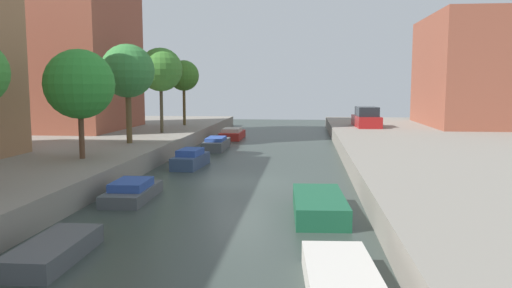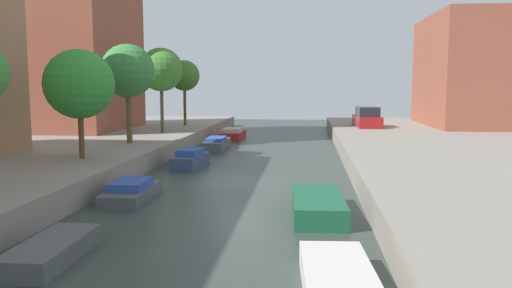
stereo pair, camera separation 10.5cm
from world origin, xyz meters
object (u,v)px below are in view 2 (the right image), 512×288
moored_boat_left_2 (131,191)px  low_block_right (489,71)px  street_tree_3 (128,71)px  parked_car (367,118)px  moored_boat_left_1 (52,250)px  moored_boat_left_4 (217,144)px  moored_boat_right_2 (318,205)px  moored_boat_right_1 (341,288)px  street_tree_4 (161,70)px  moored_boat_left_5 (233,134)px  moored_boat_left_3 (190,159)px  street_tree_5 (184,76)px  street_tree_2 (79,84)px

moored_boat_left_2 → low_block_right: bearing=49.7°
street_tree_3 → low_block_right: bearing=31.6°
parked_car → moored_boat_left_2: bearing=-116.5°
low_block_right → moored_boat_left_2: 33.98m
street_tree_3 → moored_boat_left_1: (4.03, -16.73, -4.91)m
moored_boat_left_4 → moored_boat_right_2: bearing=-68.8°
moored_boat_right_1 → moored_boat_right_2: (-0.33, 6.80, 0.06)m
low_block_right → moored_boat_left_2: size_ratio=3.54×
street_tree_3 → street_tree_4: street_tree_4 is taller
moored_boat_left_5 → moored_boat_left_3: bearing=-90.6°
street_tree_5 → moored_boat_left_2: bearing=-81.1°
moored_boat_left_2 → street_tree_3: bearing=110.2°
street_tree_5 → moored_boat_left_5: (4.30, -1.28, -4.77)m
street_tree_2 → street_tree_3: street_tree_3 is taller
parked_car → moored_boat_left_2: parked_car is taller
moored_boat_left_5 → moored_boat_left_4: bearing=-90.8°
street_tree_2 → moored_boat_left_4: (4.20, 11.59, -4.04)m
moored_boat_left_5 → moored_boat_right_2: moored_boat_left_5 is taller
street_tree_3 → moored_boat_left_2: 11.69m
street_tree_2 → parked_car: bearing=52.0°
low_block_right → parked_car: low_block_right is taller
street_tree_4 → moored_boat_left_5: (4.30, 5.45, -5.07)m
moored_boat_left_5 → street_tree_2: bearing=-103.1°
parked_car → moored_boat_right_1: parked_car is taller
street_tree_2 → street_tree_5: size_ratio=0.92×
street_tree_5 → moored_boat_right_2: 27.68m
low_block_right → street_tree_2: size_ratio=2.46×
parked_car → moored_boat_right_2: (-4.43, -24.78, -1.34)m
moored_boat_left_2 → street_tree_4: bearing=102.4°
parked_car → moored_boat_right_2: size_ratio=1.08×
moored_boat_left_2 → moored_boat_right_2: bearing=-13.1°
moored_boat_left_2 → moored_boat_left_5: moored_boat_left_5 is taller
moored_boat_left_5 → moored_boat_right_1: 31.30m
low_block_right → moored_boat_left_4: (-21.18, -10.31, -5.18)m
low_block_right → street_tree_4: (-25.38, -8.95, -0.11)m
street_tree_2 → moored_boat_left_3: bearing=44.3°
street_tree_2 → street_tree_3: bearing=90.0°
low_block_right → moored_boat_left_3: low_block_right is taller
street_tree_2 → street_tree_3: (0.00, 6.27, 0.75)m
parked_car → moored_boat_left_4: parked_car is taller
moored_boat_right_2 → moored_boat_right_1: bearing=-87.2°
street_tree_4 → street_tree_5: street_tree_4 is taller
moored_boat_left_1 → moored_boat_left_5: 28.85m
street_tree_4 → moored_boat_left_4: 6.73m
moored_boat_left_1 → moored_boat_right_1: bearing=-13.6°
moored_boat_left_2 → moored_boat_left_3: moored_boat_left_3 is taller
low_block_right → street_tree_3: size_ratio=2.14×
street_tree_3 → moored_boat_right_1: street_tree_3 is taller
street_tree_3 → parked_car: street_tree_3 is taller
street_tree_3 → moored_boat_left_2: bearing=-69.8°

